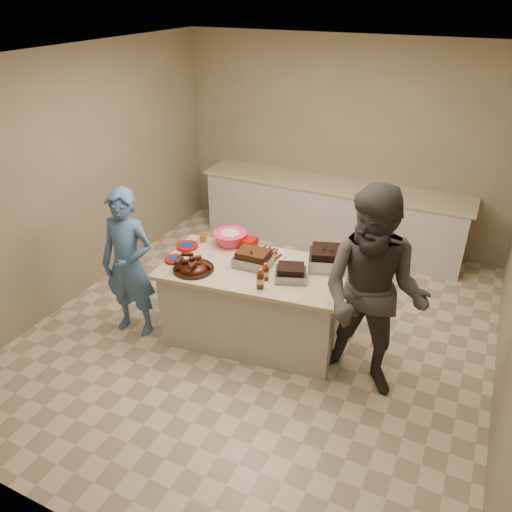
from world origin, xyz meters
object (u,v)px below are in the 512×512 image
at_px(island, 254,337).
at_px(mustard_bottle, 248,255).
at_px(bbq_bottle_a, 260,288).
at_px(coleslaw_bowl, 230,245).
at_px(guest_blue, 138,328).
at_px(rib_platter, 194,270).
at_px(roasting_pan, 326,267).
at_px(bbq_bottle_b, 265,280).
at_px(guest_gray, 361,383).
at_px(plastic_cup, 203,242).

height_order(island, mustard_bottle, mustard_bottle).
xyz_separation_m(island, bbq_bottle_a, (0.21, -0.31, 0.83)).
distance_m(coleslaw_bowl, mustard_bottle, 0.29).
height_order(bbq_bottle_a, guest_blue, bbq_bottle_a).
relative_size(island, rib_platter, 4.50).
bearing_deg(roasting_pan, bbq_bottle_b, -150.19).
xyz_separation_m(mustard_bottle, guest_gray, (1.34, -0.39, -0.83)).
bearing_deg(guest_gray, bbq_bottle_b, -177.34).
height_order(island, bbq_bottle_b, bbq_bottle_b).
height_order(bbq_bottle_b, guest_gray, bbq_bottle_b).
distance_m(bbq_bottle_a, mustard_bottle, 0.63).
distance_m(island, guest_gray, 1.20).
bearing_deg(bbq_bottle_a, mustard_bottle, 126.16).
relative_size(bbq_bottle_b, mustard_bottle, 1.51).
height_order(island, rib_platter, rib_platter).
height_order(guest_blue, guest_gray, guest_gray).
distance_m(bbq_bottle_b, plastic_cup, 1.00).
relative_size(bbq_bottle_b, guest_gray, 0.09).
bearing_deg(coleslaw_bowl, plastic_cup, -168.52).
distance_m(coleslaw_bowl, plastic_cup, 0.29).
bearing_deg(coleslaw_bowl, roasting_pan, -0.25).
distance_m(bbq_bottle_b, mustard_bottle, 0.50).
bearing_deg(mustard_bottle, guest_gray, -16.11).
distance_m(island, roasting_pan, 1.09).
bearing_deg(mustard_bottle, coleslaw_bowl, 156.84).
bearing_deg(guest_blue, plastic_cup, 48.07).
xyz_separation_m(roasting_pan, coleslaw_bowl, (-1.05, 0.00, 0.00)).
height_order(coleslaw_bowl, guest_gray, coleslaw_bowl).
height_order(roasting_pan, bbq_bottle_b, bbq_bottle_b).
relative_size(rib_platter, guest_gray, 0.21).
distance_m(island, coleslaw_bowl, 0.99).
distance_m(rib_platter, plastic_cup, 0.59).
bearing_deg(coleslaw_bowl, bbq_bottle_b, -37.27).
bearing_deg(guest_blue, mustard_bottle, 24.06).
height_order(rib_platter, guest_blue, rib_platter).
relative_size(rib_platter, guest_blue, 0.25).
bearing_deg(bbq_bottle_b, island, 141.34).
relative_size(roasting_pan, guest_blue, 0.21).
relative_size(island, bbq_bottle_a, 8.95).
distance_m(coleslaw_bowl, bbq_bottle_b, 0.78).
relative_size(roasting_pan, mustard_bottle, 2.96).
bearing_deg(rib_platter, bbq_bottle_b, 10.83).
height_order(coleslaw_bowl, guest_blue, coleslaw_bowl).
relative_size(bbq_bottle_a, plastic_cup, 2.18).
distance_m(island, plastic_cup, 1.13).
xyz_separation_m(bbq_bottle_a, guest_gray, (0.97, 0.12, -0.83)).
height_order(island, guest_blue, island).
relative_size(bbq_bottle_a, mustard_bottle, 1.73).
height_order(roasting_pan, coleslaw_bowl, coleslaw_bowl).
bearing_deg(guest_blue, bbq_bottle_a, -2.61).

